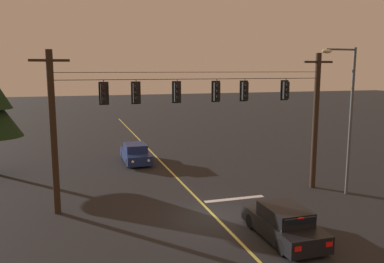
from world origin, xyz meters
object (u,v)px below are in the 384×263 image
object	(u,v)px
traffic_light_centre	(177,92)
car_oncoming_lead	(136,154)
traffic_light_right_inner	(217,91)
traffic_light_far_right	(286,90)
street_lamp_corner	(347,108)
traffic_light_rightmost	(245,91)
traffic_light_left_inner	(136,93)
car_waiting_near_lane	(283,223)
traffic_light_leftmost	(104,94)

from	to	relation	value
traffic_light_centre	car_oncoming_lead	world-z (taller)	traffic_light_centre
traffic_light_right_inner	traffic_light_far_right	size ratio (longest dim) A/B	1.00
traffic_light_centre	street_lamp_corner	size ratio (longest dim) A/B	0.15
traffic_light_rightmost	street_lamp_corner	bearing A→B (deg)	-16.89
car_oncoming_lead	traffic_light_rightmost	bearing A→B (deg)	-64.47
traffic_light_left_inner	car_waiting_near_lane	size ratio (longest dim) A/B	0.28
traffic_light_leftmost	traffic_light_left_inner	bearing A→B (deg)	0.00
traffic_light_leftmost	traffic_light_far_right	world-z (taller)	same
traffic_light_leftmost	car_waiting_near_lane	distance (m)	10.13
traffic_light_centre	car_oncoming_lead	distance (m)	10.71
traffic_light_leftmost	car_oncoming_lead	bearing A→B (deg)	72.83
traffic_light_centre	street_lamp_corner	bearing A→B (deg)	-10.07
traffic_light_left_inner	car_oncoming_lead	world-z (taller)	traffic_light_left_inner
car_waiting_near_lane	traffic_light_left_inner	bearing A→B (deg)	130.92
traffic_light_leftmost	street_lamp_corner	world-z (taller)	street_lamp_corner
traffic_light_right_inner	car_waiting_near_lane	size ratio (longest dim) A/B	0.28
traffic_light_left_inner	traffic_light_far_right	distance (m)	8.30
traffic_light_leftmost	traffic_light_rightmost	world-z (taller)	same
traffic_light_rightmost	car_waiting_near_lane	world-z (taller)	traffic_light_rightmost
traffic_light_leftmost	traffic_light_right_inner	bearing A→B (deg)	0.00
traffic_light_rightmost	street_lamp_corner	world-z (taller)	street_lamp_corner
street_lamp_corner	traffic_light_centre	bearing A→B (deg)	169.93
traffic_light_right_inner	traffic_light_rightmost	bearing A→B (deg)	0.00
traffic_light_right_inner	traffic_light_far_right	world-z (taller)	same
car_waiting_near_lane	traffic_light_centre	bearing A→B (deg)	116.84
traffic_light_rightmost	traffic_light_far_right	size ratio (longest dim) A/B	1.00
traffic_light_left_inner	traffic_light_right_inner	bearing A→B (deg)	0.00
traffic_light_centre	traffic_light_far_right	world-z (taller)	same
street_lamp_corner	car_waiting_near_lane	bearing A→B (deg)	-145.52
traffic_light_centre	car_waiting_near_lane	distance (m)	8.25
street_lamp_corner	traffic_light_far_right	bearing A→B (deg)	150.30
traffic_light_centre	traffic_light_right_inner	size ratio (longest dim) A/B	1.00
traffic_light_leftmost	traffic_light_centre	xyz separation A→B (m)	(3.65, 0.00, 0.00)
traffic_light_centre	street_lamp_corner	xyz separation A→B (m)	(9.02, -1.60, -0.92)
traffic_light_leftmost	traffic_light_far_right	xyz separation A→B (m)	(9.86, 0.00, 0.00)
traffic_light_left_inner	traffic_light_right_inner	world-z (taller)	same
traffic_light_leftmost	car_oncoming_lead	distance (m)	11.08
traffic_light_left_inner	traffic_light_centre	xyz separation A→B (m)	(2.09, 0.00, 0.00)
traffic_light_left_inner	traffic_light_far_right	bearing A→B (deg)	0.00
traffic_light_far_right	traffic_light_centre	bearing A→B (deg)	180.00
traffic_light_leftmost	street_lamp_corner	size ratio (longest dim) A/B	0.15
traffic_light_centre	car_oncoming_lead	bearing A→B (deg)	94.52
traffic_light_far_right	street_lamp_corner	xyz separation A→B (m)	(2.81, -1.60, -0.92)
traffic_light_left_inner	car_waiting_near_lane	world-z (taller)	traffic_light_left_inner
traffic_light_left_inner	traffic_light_rightmost	xyz separation A→B (m)	(5.83, 0.00, 0.00)
traffic_light_right_inner	street_lamp_corner	distance (m)	7.13
traffic_light_right_inner	street_lamp_corner	xyz separation A→B (m)	(6.88, -1.60, -0.92)
traffic_light_right_inner	car_oncoming_lead	size ratio (longest dim) A/B	0.28
car_waiting_near_lane	street_lamp_corner	bearing A→B (deg)	34.48
traffic_light_left_inner	traffic_light_far_right	world-z (taller)	same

